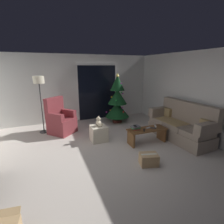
{
  "coord_description": "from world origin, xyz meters",
  "views": [
    {
      "loc": [
        -1.27,
        -3.49,
        2.05
      ],
      "look_at": [
        0.4,
        0.7,
        0.85
      ],
      "focal_mm": 27.34,
      "sensor_mm": 36.0,
      "label": 1
    }
  ],
  "objects": [
    {
      "name": "floor_lamp",
      "position": [
        -1.4,
        2.12,
        1.51
      ],
      "size": [
        0.32,
        0.32,
        1.78
      ],
      "color": "#2D2D30",
      "rests_on": "ground"
    },
    {
      "name": "wall_back",
      "position": [
        0.0,
        3.06,
        1.25
      ],
      "size": [
        5.72,
        0.12,
        2.5
      ],
      "primitive_type": "cube",
      "color": "silver",
      "rests_on": "ground"
    },
    {
      "name": "remote_silver",
      "position": [
        1.28,
        0.24,
        0.43
      ],
      "size": [
        0.16,
        0.09,
        0.02
      ],
      "primitive_type": "cube",
      "rotation": [
        0.0,
        0.0,
        1.89
      ],
      "color": "#ADADB2",
      "rests_on": "coffee_table"
    },
    {
      "name": "book_stack",
      "position": [
        0.92,
        0.28,
        0.47
      ],
      "size": [
        0.26,
        0.22,
        0.1
      ],
      "color": "#A32D28",
      "rests_on": "coffee_table"
    },
    {
      "name": "ottoman",
      "position": [
        0.05,
        0.85,
        0.22
      ],
      "size": [
        0.44,
        0.44,
        0.43
      ],
      "primitive_type": "cube",
      "color": "beige",
      "rests_on": "ground"
    },
    {
      "name": "patio_door_frame",
      "position": [
        0.68,
        2.99,
        1.1
      ],
      "size": [
        1.6,
        0.02,
        2.2
      ],
      "primitive_type": "cube",
      "color": "silver",
      "rests_on": "ground"
    },
    {
      "name": "ground_plane",
      "position": [
        0.0,
        0.0,
        0.0
      ],
      "size": [
        7.0,
        7.0,
        0.0
      ],
      "primitive_type": "plane",
      "color": "#BCB2A8"
    },
    {
      "name": "cell_phone",
      "position": [
        0.9,
        0.29,
        0.52
      ],
      "size": [
        0.1,
        0.16,
        0.01
      ],
      "primitive_type": "cube",
      "rotation": [
        0.0,
        0.0,
        -0.21
      ],
      "color": "black",
      "rests_on": "book_stack"
    },
    {
      "name": "christmas_tree",
      "position": [
        1.22,
        2.21,
        0.82
      ],
      "size": [
        0.89,
        0.89,
        1.83
      ],
      "color": "#4C1E19",
      "rests_on": "ground"
    },
    {
      "name": "armchair",
      "position": [
        -0.88,
        1.88,
        0.4
      ],
      "size": [
        0.97,
        0.97,
        1.13
      ],
      "color": "maroon",
      "rests_on": "ground"
    },
    {
      "name": "coffee_table",
      "position": [
        1.24,
        0.22,
        0.27
      ],
      "size": [
        1.1,
        0.4,
        0.41
      ],
      "color": "brown",
      "rests_on": "ground"
    },
    {
      "name": "wall_right",
      "position": [
        2.86,
        0.0,
        1.25
      ],
      "size": [
        0.12,
        6.0,
        2.5
      ],
      "primitive_type": "cube",
      "color": "silver",
      "rests_on": "ground"
    },
    {
      "name": "remote_black",
      "position": [
        1.09,
        0.13,
        0.43
      ],
      "size": [
        0.12,
        0.16,
        0.02
      ],
      "primitive_type": "cube",
      "rotation": [
        0.0,
        0.0,
        5.74
      ],
      "color": "black",
      "rests_on": "coffee_table"
    },
    {
      "name": "couch",
      "position": [
        2.32,
        0.1,
        0.4
      ],
      "size": [
        0.88,
        1.98,
        1.08
      ],
      "color": "gray",
      "rests_on": "ground"
    },
    {
      "name": "teddy_bear_cream",
      "position": [
        0.06,
        0.85,
        0.56
      ],
      "size": [
        0.22,
        0.21,
        0.29
      ],
      "color": "beige",
      "rests_on": "ottoman"
    },
    {
      "name": "cardboard_box_taped_mid_floor",
      "position": [
        0.68,
        -0.74,
        0.12
      ],
      "size": [
        0.44,
        0.37,
        0.25
      ],
      "color": "tan",
      "rests_on": "ground"
    },
    {
      "name": "remote_white",
      "position": [
        1.56,
        0.29,
        0.43
      ],
      "size": [
        0.11,
        0.16,
        0.02
      ],
      "primitive_type": "cube",
      "rotation": [
        0.0,
        0.0,
        5.82
      ],
      "color": "silver",
      "rests_on": "coffee_table"
    },
    {
      "name": "patio_door_glass",
      "position": [
        0.68,
        2.97,
        1.05
      ],
      "size": [
        1.5,
        0.02,
        2.1
      ],
      "primitive_type": "cube",
      "color": "black",
      "rests_on": "ground"
    },
    {
      "name": "remote_graphite",
      "position": [
        1.41,
        0.18,
        0.43
      ],
      "size": [
        0.14,
        0.14,
        0.02
      ],
      "primitive_type": "cube",
      "rotation": [
        0.0,
        0.0,
        0.8
      ],
      "color": "#333338",
      "rests_on": "coffee_table"
    }
  ]
}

